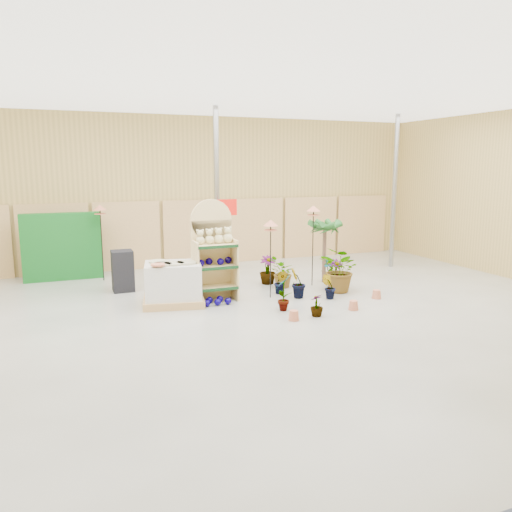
{
  "coord_description": "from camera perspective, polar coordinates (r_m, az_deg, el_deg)",
  "views": [
    {
      "loc": [
        -3.77,
        -8.88,
        3.02
      ],
      "look_at": [
        0.3,
        1.5,
        1.0
      ],
      "focal_mm": 35.0,
      "sensor_mm": 36.0,
      "label": 1
    }
  ],
  "objects": [
    {
      "name": "room",
      "position": [
        10.52,
        -0.35,
        5.88
      ],
      "size": [
        15.2,
        12.1,
        4.7
      ],
      "color": "gray",
      "rests_on": "ground"
    },
    {
      "name": "display_shelf",
      "position": [
        11.35,
        -4.94,
        0.21
      ],
      "size": [
        0.96,
        0.6,
        2.29
      ],
      "rotation": [
        0.0,
        0.0,
        -0.0
      ],
      "color": "#D6B97B",
      "rests_on": "ground"
    },
    {
      "name": "teddy_bears",
      "position": [
        11.2,
        -4.67,
        2.16
      ],
      "size": [
        0.85,
        0.22,
        0.36
      ],
      "color": "beige",
      "rests_on": "display_shelf"
    },
    {
      "name": "gazing_balls_shelf",
      "position": [
        11.26,
        -4.74,
        -0.63
      ],
      "size": [
        0.84,
        0.29,
        0.16
      ],
      "color": "#08005A",
      "rests_on": "display_shelf"
    },
    {
      "name": "gazing_balls_floor",
      "position": [
        11.08,
        -4.55,
        -5.18
      ],
      "size": [
        0.63,
        0.39,
        0.15
      ],
      "color": "#08005A",
      "rests_on": "ground"
    },
    {
      "name": "pallet_stack",
      "position": [
        11.12,
        -9.44,
        -3.16
      ],
      "size": [
        1.49,
        1.32,
        0.97
      ],
      "rotation": [
        0.0,
        0.0,
        -0.19
      ],
      "color": "tan",
      "rests_on": "ground"
    },
    {
      "name": "charcoal_planters",
      "position": [
        12.56,
        -14.99,
        -1.66
      ],
      "size": [
        0.5,
        0.5,
        1.0
      ],
      "color": "black",
      "rests_on": "ground"
    },
    {
      "name": "trellis_stock",
      "position": [
        14.23,
        -21.29,
        1.0
      ],
      "size": [
        2.0,
        0.3,
        1.8
      ],
      "primitive_type": "cube",
      "color": "#105B1B",
      "rests_on": "ground"
    },
    {
      "name": "offer_sign",
      "position": [
        12.55,
        -3.32,
        3.62
      ],
      "size": [
        0.5,
        0.08,
        2.2
      ],
      "color": "gray",
      "rests_on": "ground"
    },
    {
      "name": "bird_table_front",
      "position": [
        11.34,
        1.69,
        3.51
      ],
      "size": [
        0.34,
        0.34,
        1.82
      ],
      "color": "black",
      "rests_on": "ground"
    },
    {
      "name": "bird_table_right",
      "position": [
        12.57,
        6.58,
        5.09
      ],
      "size": [
        0.34,
        0.34,
        2.04
      ],
      "color": "black",
      "rests_on": "ground"
    },
    {
      "name": "bird_table_back",
      "position": [
        13.68,
        -17.4,
        5.02
      ],
      "size": [
        0.34,
        0.34,
        2.02
      ],
      "color": "black",
      "rests_on": "ground"
    },
    {
      "name": "palm",
      "position": [
        13.03,
        7.88,
        3.41
      ],
      "size": [
        0.7,
        0.7,
        1.74
      ],
      "color": "brown",
      "rests_on": "ground"
    },
    {
      "name": "potted_plant_0",
      "position": [
        10.55,
        3.16,
        -4.17
      ],
      "size": [
        0.49,
        0.49,
        0.78
      ],
      "primitive_type": "imported",
      "rotation": [
        0.0,
        0.0,
        3.96
      ],
      "color": "#1F5820",
      "rests_on": "ground"
    },
    {
      "name": "potted_plant_1",
      "position": [
        11.54,
        4.77,
        -3.1
      ],
      "size": [
        0.5,
        0.46,
        0.72
      ],
      "primitive_type": "imported",
      "rotation": [
        0.0,
        0.0,
        3.62
      ],
      "color": "#1F5820",
      "rests_on": "ground"
    },
    {
      "name": "potted_plant_3",
      "position": [
        12.64,
        9.05,
        -2.02
      ],
      "size": [
        0.44,
        0.44,
        0.72
      ],
      "primitive_type": "imported",
      "rotation": [
        0.0,
        0.0,
        6.19
      ],
      "color": "#1F5820",
      "rests_on": "ground"
    },
    {
      "name": "potted_plant_4",
      "position": [
        13.26,
        8.2,
        -1.61
      ],
      "size": [
        0.36,
        0.28,
        0.63
      ],
      "primitive_type": "imported",
      "rotation": [
        0.0,
        0.0,
        6.12
      ],
      "color": "#1F5820",
      "rests_on": "ground"
    },
    {
      "name": "potted_plant_5",
      "position": [
        11.91,
        2.84,
        -3.0
      ],
      "size": [
        0.41,
        0.39,
        0.58
      ],
      "primitive_type": "imported",
      "rotation": [
        0.0,
        0.0,
        5.65
      ],
      "color": "#1F5820",
      "rests_on": "ground"
    },
    {
      "name": "potted_plant_6",
      "position": [
        12.49,
        3.08,
        -1.92
      ],
      "size": [
        0.92,
        0.91,
        0.77
      ],
      "primitive_type": "imported",
      "rotation": [
        0.0,
        0.0,
        3.88
      ],
      "color": "#1F5820",
      "rests_on": "ground"
    },
    {
      "name": "potted_plant_7",
      "position": [
        10.24,
        6.96,
        -5.61
      ],
      "size": [
        0.33,
        0.33,
        0.46
      ],
      "primitive_type": "imported",
      "rotation": [
        0.0,
        0.0,
        3.46
      ],
      "color": "#1F5820",
      "rests_on": "ground"
    },
    {
      "name": "potted_plant_9",
      "position": [
        11.58,
        8.32,
        -3.51
      ],
      "size": [
        0.39,
        0.36,
        0.56
      ],
      "primitive_type": "imported",
      "rotation": [
        0.0,
        0.0,
        2.7
      ],
      "color": "#1F5820",
      "rests_on": "ground"
    },
    {
      "name": "potted_plant_10",
      "position": [
        12.18,
        9.71,
        -1.57
      ],
      "size": [
        1.11,
        1.2,
        1.1
      ],
      "primitive_type": "imported",
      "rotation": [
        0.0,
        0.0,
        5.01
      ],
      "color": "#1F5820",
      "rests_on": "ground"
    },
    {
      "name": "potted_plant_11",
      "position": [
        12.9,
        1.33,
        -1.59
      ],
      "size": [
        0.53,
        0.53,
        0.74
      ],
      "primitive_type": "imported",
      "rotation": [
        0.0,
        0.0,
        5.94
      ],
      "color": "#1F5820",
      "rests_on": "ground"
    }
  ]
}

